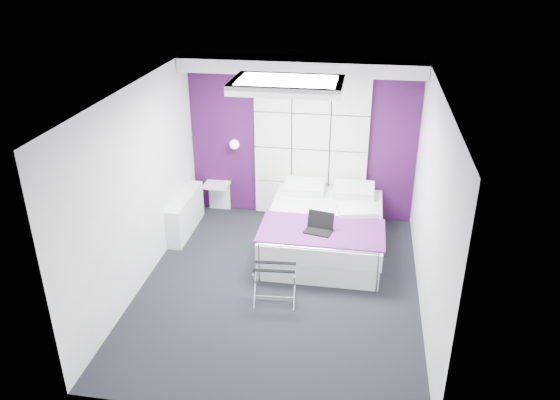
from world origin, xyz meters
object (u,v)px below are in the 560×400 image
nightstand (217,185)px  luggage_rack (275,284)px  laptop (319,226)px  radiator (186,214)px  wall_lamp (235,144)px  bed (324,230)px

nightstand → luggage_rack: nightstand is taller
luggage_rack → laptop: laptop is taller
radiator → luggage_rack: size_ratio=2.33×
wall_lamp → luggage_rack: wall_lamp is taller
luggage_rack → laptop: bearing=58.8°
luggage_rack → laptop: 1.07m
laptop → radiator: bearing=174.0°
wall_lamp → nightstand: size_ratio=0.37×
radiator → laptop: 2.28m
bed → laptop: laptop is taller
luggage_rack → bed: bearing=66.7°
nightstand → radiator: bearing=-113.4°
wall_lamp → luggage_rack: size_ratio=0.29×
wall_lamp → nightstand: 0.80m
radiator → nightstand: (0.31, 0.72, 0.19)m
nightstand → wall_lamp: bearing=7.0°
bed → laptop: (-0.04, -0.53, 0.34)m
bed → luggage_rack: (-0.49, -1.42, -0.05)m
radiator → luggage_rack: 2.32m
radiator → luggage_rack: (1.68, -1.60, -0.05)m
bed → nightstand: bearing=154.1°
wall_lamp → bed: 2.02m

